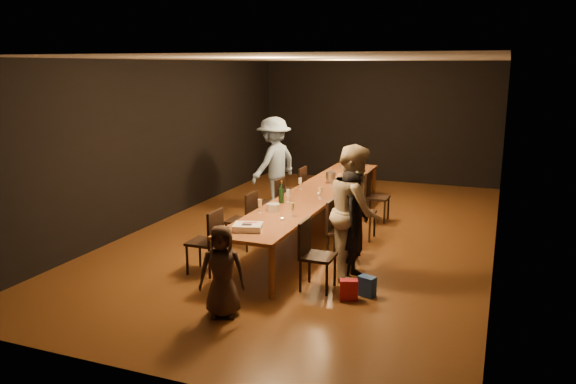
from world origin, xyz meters
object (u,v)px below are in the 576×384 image
(chair_right_2, at_px, (362,212))
(woman_birthday, at_px, (354,225))
(chair_right_0, at_px, (318,256))
(woman_tan, at_px, (354,211))
(chair_left_1, at_px, (241,220))
(chair_left_3, at_px, (294,190))
(chair_right_1, at_px, (343,231))
(plate_stack, at_px, (273,207))
(champagne_bottle, at_px, (281,192))
(man_blue, at_px, (274,163))
(table, at_px, (315,194))
(chair_left_0, at_px, (204,241))
(ice_bucket, at_px, (331,177))
(chair_right_3, at_px, (377,197))
(birthday_cake, at_px, (248,227))
(chair_left_2, at_px, (270,203))
(child, at_px, (222,271))

(chair_right_2, distance_m, woman_birthday, 1.90)
(chair_right_0, distance_m, woman_tan, 0.88)
(chair_right_0, height_order, chair_left_1, same)
(chair_left_3, bearing_deg, woman_birthday, -146.19)
(woman_birthday, bearing_deg, chair_right_1, 24.97)
(chair_left_3, xyz_separation_m, plate_stack, (0.69, -2.69, 0.34))
(chair_right_2, xyz_separation_m, champagne_bottle, (-1.09, -0.97, 0.46))
(chair_right_0, distance_m, man_blue, 4.45)
(table, xyz_separation_m, chair_right_2, (0.85, 0.00, -0.24))
(woman_tan, distance_m, man_blue, 4.03)
(chair_right_0, xyz_separation_m, chair_left_0, (-1.70, 0.00, 0.00))
(woman_tan, bearing_deg, ice_bucket, 3.61)
(chair_right_2, distance_m, ice_bucket, 1.25)
(woman_birthday, height_order, man_blue, man_blue)
(man_blue, relative_size, plate_stack, 9.43)
(chair_right_2, relative_size, woman_birthday, 0.61)
(champagne_bottle, bearing_deg, woman_birthday, -31.33)
(chair_right_3, height_order, ice_bucket, ice_bucket)
(chair_left_3, distance_m, woman_birthday, 3.67)
(chair_right_2, relative_size, birthday_cake, 2.08)
(birthday_cake, distance_m, ice_bucket, 3.40)
(chair_right_2, bearing_deg, chair_right_0, -0.00)
(chair_left_0, xyz_separation_m, man_blue, (-0.52, 3.83, 0.47))
(chair_right_0, xyz_separation_m, chair_left_1, (-1.70, 1.20, 0.00))
(chair_right_0, xyz_separation_m, plate_stack, (-1.01, 0.91, 0.34))
(chair_right_0, relative_size, woman_birthday, 0.61)
(chair_right_0, height_order, woman_tan, woman_tan)
(table, relative_size, man_blue, 3.20)
(chair_right_2, xyz_separation_m, chair_left_2, (-1.70, 0.00, 0.00))
(plate_stack, relative_size, champagne_bottle, 0.55)
(chair_right_3, xyz_separation_m, chair_left_3, (-1.70, 0.00, 0.00))
(child, bearing_deg, chair_right_2, 55.74)
(champagne_bottle, bearing_deg, chair_left_0, -113.15)
(man_blue, xyz_separation_m, plate_stack, (1.21, -2.92, -0.13))
(chair_right_1, distance_m, woman_tan, 0.76)
(plate_stack, bearing_deg, woman_tan, -9.75)
(chair_left_2, distance_m, woman_tan, 2.68)
(chair_right_1, relative_size, chair_right_2, 1.00)
(chair_right_1, distance_m, woman_birthday, 0.78)
(chair_left_1, xyz_separation_m, champagne_bottle, (0.61, 0.23, 0.46))
(chair_right_1, bearing_deg, chair_left_1, -90.00)
(chair_right_1, height_order, chair_right_2, same)
(woman_tan, distance_m, champagne_bottle, 1.58)
(man_blue, distance_m, ice_bucket, 1.51)
(man_blue, distance_m, plate_stack, 3.16)
(chair_right_3, xyz_separation_m, chair_left_2, (-1.70, -1.20, 0.00))
(child, xyz_separation_m, birthday_cake, (-0.15, 1.02, 0.24))
(chair_left_3, bearing_deg, child, -169.26)
(chair_left_3, height_order, man_blue, man_blue)
(woman_tan, height_order, ice_bucket, woman_tan)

